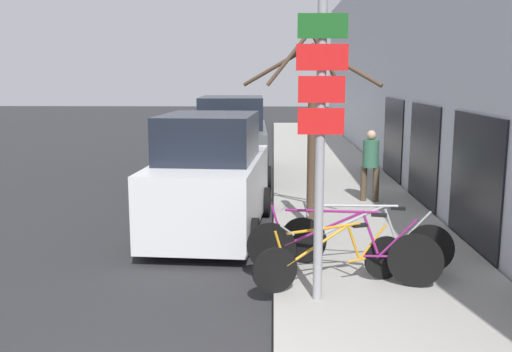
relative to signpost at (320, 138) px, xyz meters
name	(u,v)px	position (x,y,z in m)	size (l,w,h in m)	color
ground_plane	(236,185)	(-1.54, 8.26, -2.16)	(80.00, 80.00, 0.00)	#28282B
sidewalk_curb	(324,166)	(1.06, 11.06, -2.09)	(3.20, 32.00, 0.15)	#9E9B93
building_facade	(385,65)	(2.81, 10.96, 1.06)	(0.23, 32.00, 6.50)	#B2B7C1
signpost	(320,138)	(0.00, 0.00, 0.00)	(0.60, 0.13, 3.58)	#939399
bicycle_0	(332,259)	(0.22, 0.46, -1.65)	(2.07, 0.83, 0.83)	black
bicycle_1	(341,250)	(0.37, 0.71, -1.59)	(2.58, 0.79, 0.99)	black
bicycle_2	(365,240)	(0.77, 1.21, -1.61)	(2.43, 0.62, 0.95)	black
parked_car_0	(211,179)	(-1.70, 3.54, -1.15)	(2.20, 4.28, 2.21)	silver
parked_car_1	(232,143)	(-1.69, 8.86, -1.09)	(2.18, 4.80, 2.33)	#51565B
pedestrian_near	(371,161)	(1.58, 5.69, -1.10)	(0.40, 0.35, 1.57)	#4C3D2D
street_tree	(311,135)	(0.12, 3.40, -0.31)	(2.36, 1.16, 3.60)	#4C3828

